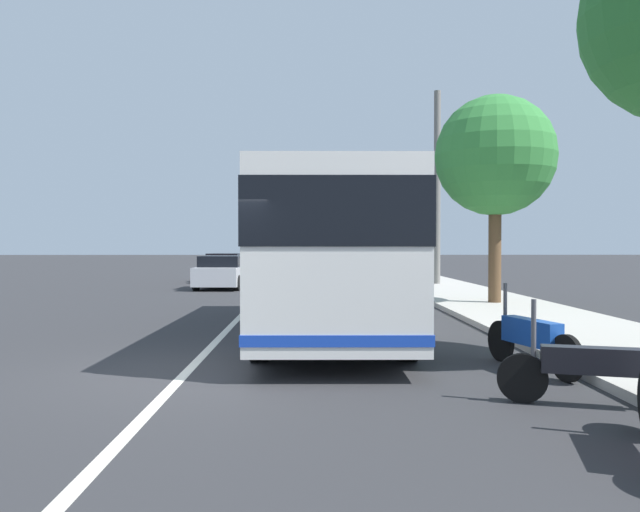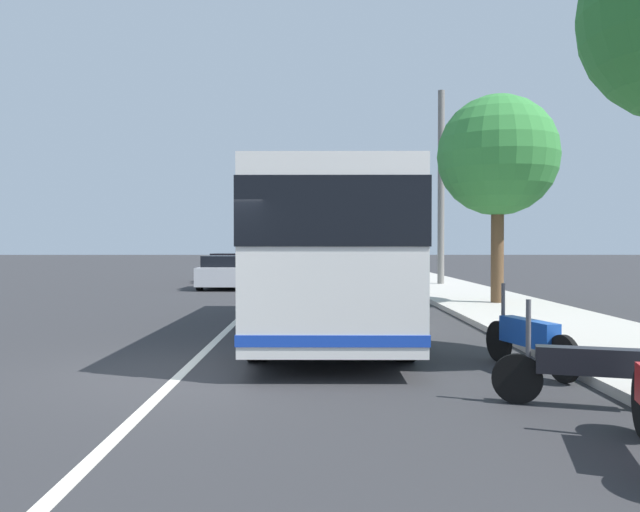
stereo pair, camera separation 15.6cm
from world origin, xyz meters
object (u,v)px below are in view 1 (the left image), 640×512
Objects in this scene: coach_bus at (330,248)px; motorcycle_far_end at (531,338)px; motorcycle_mid_row at (596,368)px; car_far_distant at (222,273)px; roadside_tree_mid_block at (495,157)px; car_oncoming at (226,268)px; utility_pole at (437,189)px.

motorcycle_far_end is at bearing -144.00° from coach_bus.
motorcycle_mid_row is (-6.24, -2.90, -1.37)m from coach_bus.
motorcycle_far_end is at bearing 24.47° from car_far_distant.
coach_bus is 1.58× the size of roadside_tree_mid_block.
motorcycle_mid_row is at bearing -154.38° from coach_bus.
car_oncoming reaches higher than motorcycle_mid_row.
utility_pole reaches higher than motorcycle_mid_row.
coach_bus is 5.18m from motorcycle_far_end.
roadside_tree_mid_block is at bearing -84.32° from motorcycle_mid_row.
coach_bus is at bearing -48.36° from motorcycle_mid_row.
coach_bus is at bearing 15.93° from car_oncoming.
motorcycle_far_end reaches higher than motorcycle_mid_row.
motorcycle_mid_row is at bearing 22.36° from car_far_distant.
utility_pole is (19.08, -2.46, 3.92)m from motorcycle_far_end.
motorcycle_mid_row is 0.97× the size of motorcycle_far_end.
coach_bus reaches higher than car_far_distant.
utility_pole is at bearing -0.78° from roadside_tree_mid_block.
motorcycle_far_end is 10.83m from roadside_tree_mid_block.
car_oncoming is at bearing -171.03° from car_far_distant.
motorcycle_mid_row is 0.54× the size of car_far_distant.
roadside_tree_mid_block reaches higher than car_far_distant.
utility_pole is (-4.30, -10.11, 3.72)m from car_oncoming.
roadside_tree_mid_block is at bearing 38.32° from car_oncoming.
motorcycle_mid_row is 26.66m from car_oncoming.
motorcycle_far_end is at bearing 172.64° from utility_pole.
motorcycle_far_end is at bearing 20.19° from car_oncoming.
car_oncoming is 17.33m from roadside_tree_mid_block.
utility_pole reaches higher than coach_bus.
motorcycle_mid_row is 0.47× the size of car_oncoming.
utility_pole is (1.10, -9.54, 3.73)m from car_far_distant.
coach_bus is 19.90m from car_oncoming.
car_oncoming is at bearing 14.59° from coach_bus.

